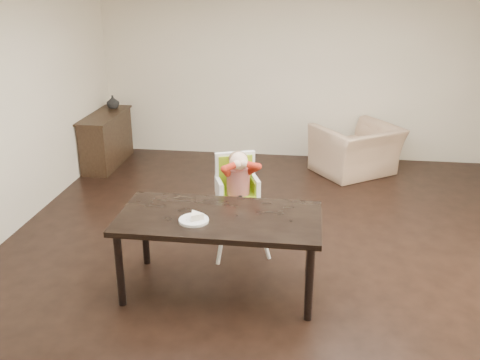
{
  "coord_description": "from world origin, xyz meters",
  "views": [
    {
      "loc": [
        0.28,
        -4.78,
        2.76
      ],
      "look_at": [
        -0.38,
        0.1,
        0.85
      ],
      "focal_mm": 40.0,
      "sensor_mm": 36.0,
      "label": 1
    }
  ],
  "objects_px": {
    "dining_table": "(219,224)",
    "armchair": "(357,142)",
    "high_chair": "(238,181)",
    "sideboard": "(107,139)"
  },
  "relations": [
    {
      "from": "high_chair",
      "to": "armchair",
      "type": "distance_m",
      "value": 2.9
    },
    {
      "from": "dining_table",
      "to": "sideboard",
      "type": "xyz_separation_m",
      "value": [
        -2.3,
        3.24,
        -0.27
      ]
    },
    {
      "from": "dining_table",
      "to": "armchair",
      "type": "xyz_separation_m",
      "value": [
        1.45,
        3.34,
        -0.19
      ]
    },
    {
      "from": "dining_table",
      "to": "high_chair",
      "type": "relative_size",
      "value": 1.64
    },
    {
      "from": "dining_table",
      "to": "high_chair",
      "type": "distance_m",
      "value": 0.82
    },
    {
      "from": "armchair",
      "to": "sideboard",
      "type": "relative_size",
      "value": 0.87
    },
    {
      "from": "high_chair",
      "to": "sideboard",
      "type": "distance_m",
      "value": 3.4
    },
    {
      "from": "dining_table",
      "to": "sideboard",
      "type": "bearing_deg",
      "value": 125.44
    },
    {
      "from": "dining_table",
      "to": "high_chair",
      "type": "height_order",
      "value": "high_chair"
    },
    {
      "from": "dining_table",
      "to": "armchair",
      "type": "relative_size",
      "value": 1.65
    }
  ]
}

